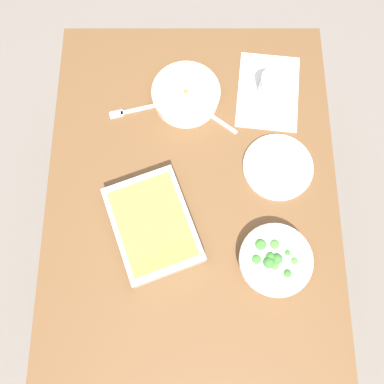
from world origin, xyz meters
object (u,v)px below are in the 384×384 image
broccoli_bowl (275,260)px  baking_dish (153,225)px  stew_bowl (186,94)px  fork_on_table (132,111)px  side_plate (278,167)px  spoon_by_stew (208,114)px  drink_cup (270,86)px

broccoli_bowl → baking_dish: bearing=-106.0°
broccoli_bowl → baking_dish: 0.37m
stew_bowl → broccoli_bowl: 0.59m
stew_bowl → broccoli_bowl: size_ratio=1.05×
stew_bowl → fork_on_table: stew_bowl is taller
side_plate → fork_on_table: (-0.20, -0.47, -0.00)m
stew_bowl → baking_dish: baking_dish is taller
side_plate → fork_on_table: 0.51m
spoon_by_stew → fork_on_table: (-0.01, -0.25, -0.00)m
side_plate → drink_cup: bearing=-176.7°
broccoli_bowl → baking_dish: broccoli_bowl is taller
broccoli_bowl → fork_on_table: bearing=-138.3°
baking_dish → fork_on_table: baking_dish is taller
stew_bowl → fork_on_table: bearing=-76.1°
baking_dish → side_plate: bearing=116.4°
stew_bowl → broccoli_bowl: bearing=25.8°
broccoli_bowl → baking_dish: size_ratio=0.59×
broccoli_bowl → drink_cup: size_ratio=2.48×
side_plate → spoon_by_stew: size_ratio=1.46×
broccoli_bowl → side_plate: broccoli_bowl is taller
spoon_by_stew → fork_on_table: bearing=-92.6°
broccoli_bowl → spoon_by_stew: size_ratio=1.40×
stew_bowl → baking_dish: size_ratio=0.62×
baking_dish → broccoli_bowl: bearing=74.0°
side_plate → stew_bowl: bearing=-129.8°
fork_on_table → baking_dish: bearing=12.1°
stew_bowl → baking_dish: bearing=-12.4°
side_plate → spoon_by_stew: (-0.19, -0.22, -0.00)m
fork_on_table → spoon_by_stew: bearing=87.4°
stew_bowl → spoon_by_stew: bearing=52.8°
baking_dish → spoon_by_stew: size_ratio=2.37×
broccoli_bowl → fork_on_table: broccoli_bowl is taller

